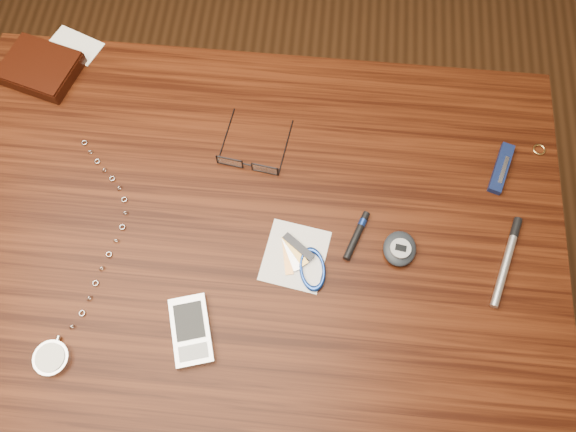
% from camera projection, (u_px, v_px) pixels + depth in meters
% --- Properties ---
extents(ground, '(3.80, 3.80, 0.00)m').
position_uv_depth(ground, '(265.00, 328.00, 1.58)').
color(ground, '#472814').
rests_on(ground, ground).
extents(desk, '(1.00, 0.70, 0.75)m').
position_uv_depth(desk, '(251.00, 253.00, 0.98)').
color(desk, '#341408').
rests_on(desk, ground).
extents(wallet_and_card, '(0.17, 0.17, 0.03)m').
position_uv_depth(wallet_and_card, '(41.00, 67.00, 0.99)').
color(wallet_and_card, black).
rests_on(wallet_and_card, desk).
extents(eyeglasses, '(0.12, 0.12, 0.02)m').
position_uv_depth(eyeglasses, '(248.00, 162.00, 0.92)').
color(eyeglasses, black).
rests_on(eyeglasses, desk).
extents(gold_ring, '(0.03, 0.03, 0.00)m').
position_uv_depth(gold_ring, '(539.00, 150.00, 0.94)').
color(gold_ring, '#E0B463').
rests_on(gold_ring, desk).
extents(pocket_watch, '(0.11, 0.39, 0.02)m').
position_uv_depth(pocket_watch, '(55.00, 348.00, 0.81)').
color(pocket_watch, '#B4B4B9').
rests_on(pocket_watch, desk).
extents(pda_phone, '(0.08, 0.11, 0.02)m').
position_uv_depth(pda_phone, '(191.00, 330.00, 0.82)').
color(pda_phone, silver).
rests_on(pda_phone, desk).
extents(pedometer, '(0.06, 0.07, 0.02)m').
position_uv_depth(pedometer, '(400.00, 249.00, 0.86)').
color(pedometer, black).
rests_on(pedometer, desk).
extents(notepad_keys, '(0.12, 0.12, 0.01)m').
position_uv_depth(notepad_keys, '(304.00, 262.00, 0.86)').
color(notepad_keys, silver).
rests_on(notepad_keys, desk).
extents(pocket_knife, '(0.05, 0.10, 0.01)m').
position_uv_depth(pocket_knife, '(501.00, 168.00, 0.92)').
color(pocket_knife, '#0E173C').
rests_on(pocket_knife, desk).
extents(silver_pen, '(0.06, 0.15, 0.01)m').
position_uv_depth(silver_pen, '(508.00, 254.00, 0.86)').
color(silver_pen, silver).
rests_on(silver_pen, desk).
extents(black_blue_pen, '(0.04, 0.08, 0.01)m').
position_uv_depth(black_blue_pen, '(357.00, 234.00, 0.88)').
color(black_blue_pen, black).
rests_on(black_blue_pen, desk).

